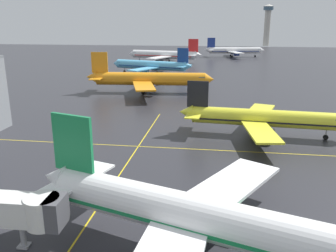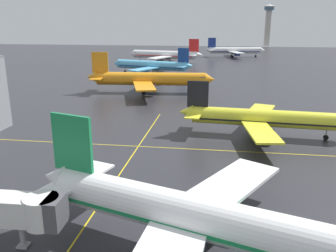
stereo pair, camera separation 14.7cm
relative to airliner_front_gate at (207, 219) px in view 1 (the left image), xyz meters
name	(u,v)px [view 1 (the left image)]	position (x,y,z in m)	size (l,w,h in m)	color
airliner_front_gate	(207,219)	(0.00, 0.00, 0.00)	(38.90, 33.25, 12.38)	white
airliner_second_row	(262,118)	(9.12, 39.71, -0.70)	(33.25, 28.60, 10.33)	yellow
airliner_third_row	(149,79)	(-21.12, 79.63, 0.01)	(39.91, 34.30, 12.40)	orange
airliner_far_left_stand	(152,65)	(-27.49, 117.70, -0.38)	(35.78, 30.47, 11.27)	#5BB7E5
airliner_far_right_stand	(165,55)	(-28.56, 160.14, 0.10)	(40.58, 34.48, 12.68)	white
airliner_distant_taxiway	(234,50)	(8.56, 198.94, -0.30)	(36.97, 31.56, 11.51)	white
taxiway_markings	(105,197)	(-13.31, 10.59, -4.22)	(142.08, 85.94, 0.01)	yellow
control_tower	(267,22)	(39.72, 305.23, 16.26)	(8.82, 8.82, 35.05)	#ADA89E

